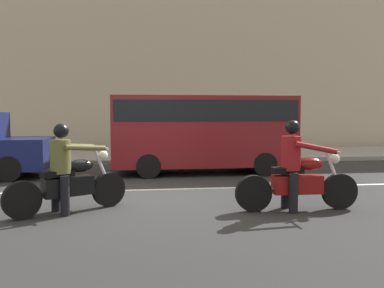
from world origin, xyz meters
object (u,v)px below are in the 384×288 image
object	(u,v)px
motorcycle_with_rider_olive	(67,176)
street_sign_post	(194,118)
parked_van_maroon	(202,128)
motorcycle_with_rider_crimson	(297,174)

from	to	relation	value
motorcycle_with_rider_olive	street_sign_post	size ratio (longest dim) A/B	0.85
motorcycle_with_rider_olive	parked_van_maroon	bearing A→B (deg)	56.10
motorcycle_with_rider_olive	street_sign_post	distance (m)	9.94
parked_van_maroon	street_sign_post	world-z (taller)	street_sign_post
motorcycle_with_rider_crimson	street_sign_post	size ratio (longest dim) A/B	0.98
parked_van_maroon	motorcycle_with_rider_crimson	bearing A→B (deg)	-79.95
motorcycle_with_rider_olive	parked_van_maroon	xyz separation A→B (m)	(3.05, 4.54, 0.64)
motorcycle_with_rider_crimson	street_sign_post	distance (m)	9.68
motorcycle_with_rider_crimson	parked_van_maroon	bearing A→B (deg)	100.05
motorcycle_with_rider_crimson	parked_van_maroon	distance (m)	5.02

